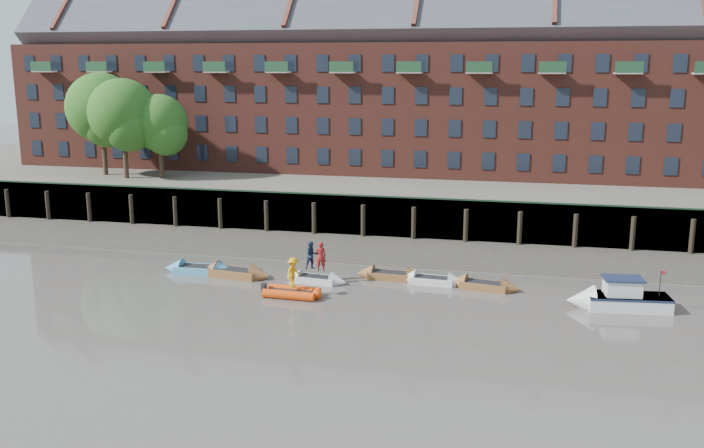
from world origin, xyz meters
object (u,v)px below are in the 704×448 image
(rowboat_2, at_px, (235,273))
(rowboat_3, at_px, (316,279))
(rowboat_1, at_px, (200,270))
(rowboat_6, at_px, (484,285))
(rowboat_4, at_px, (390,275))
(person_rib_crew, at_px, (293,272))
(rib_tender, at_px, (294,292))
(rowboat_5, at_px, (432,280))
(person_rower_b, at_px, (312,256))
(motor_launch, at_px, (611,298))
(person_rower_a, at_px, (321,256))

(rowboat_2, bearing_deg, rowboat_3, 6.86)
(rowboat_1, distance_m, rowboat_6, 18.29)
(rowboat_4, bearing_deg, rowboat_1, -170.40)
(rowboat_3, height_order, person_rib_crew, person_rib_crew)
(rowboat_2, xyz_separation_m, rib_tender, (4.94, -3.16, 0.01))
(rowboat_5, height_order, person_rower_b, person_rower_b)
(rowboat_3, bearing_deg, rowboat_4, 29.64)
(rowboat_5, bearing_deg, rowboat_6, -2.83)
(person_rower_b, height_order, person_rib_crew, person_rower_b)
(rowboat_6, relative_size, motor_launch, 0.79)
(rowboat_1, distance_m, person_rower_b, 7.76)
(rowboat_5, distance_m, person_rower_a, 7.09)
(rowboat_2, height_order, rowboat_3, rowboat_2)
(person_rib_crew, bearing_deg, rowboat_2, 72.38)
(rowboat_3, bearing_deg, rowboat_1, -175.95)
(rowboat_4, distance_m, rowboat_5, 2.77)
(rowboat_3, xyz_separation_m, person_rower_a, (0.33, -0.05, 1.52))
(rowboat_3, bearing_deg, person_rib_crew, -93.48)
(rowboat_3, distance_m, rowboat_6, 10.36)
(rowboat_1, height_order, rowboat_5, rowboat_1)
(rowboat_1, relative_size, motor_launch, 0.85)
(person_rower_a, distance_m, person_rib_crew, 3.07)
(rowboat_4, xyz_separation_m, rowboat_5, (2.73, -0.47, -0.01))
(rowboat_3, xyz_separation_m, person_rower_b, (-0.34, 0.24, 1.46))
(rowboat_5, bearing_deg, rowboat_1, -171.46)
(motor_launch, relative_size, person_rower_b, 3.29)
(rowboat_1, distance_m, rowboat_4, 12.44)
(rowboat_4, xyz_separation_m, person_rib_crew, (-4.88, -4.88, 1.23))
(rowboat_3, distance_m, person_rower_a, 1.55)
(rowboat_6, bearing_deg, person_rib_crew, -150.11)
(rowboat_3, bearing_deg, person_rower_a, -2.65)
(person_rib_crew, bearing_deg, rowboat_1, 80.73)
(rowboat_6, distance_m, rib_tender, 11.53)
(rowboat_6, xyz_separation_m, rib_tender, (-10.79, -4.07, 0.03))
(person_rower_b, xyz_separation_m, person_rib_crew, (-0.17, -3.23, -0.21))
(rowboat_3, relative_size, rowboat_6, 0.91)
(rowboat_1, bearing_deg, rib_tender, -26.16)
(rowboat_1, xyz_separation_m, rowboat_2, (2.55, -0.21, 0.01))
(rib_tender, relative_size, person_rower_b, 1.98)
(rowboat_6, bearing_deg, person_rower_a, -164.30)
(rowboat_1, height_order, person_rower_a, person_rower_a)
(rowboat_4, relative_size, motor_launch, 0.77)
(rowboat_6, bearing_deg, rowboat_1, -168.18)
(person_rower_b, bearing_deg, rowboat_2, 148.16)
(rowboat_3, bearing_deg, rowboat_6, 11.88)
(rowboat_3, distance_m, person_rower_b, 1.52)
(person_rower_b, bearing_deg, person_rower_a, -57.29)
(rowboat_3, bearing_deg, rib_tender, -92.60)
(rowboat_5, height_order, motor_launch, motor_launch)
(person_rower_b, bearing_deg, rowboat_4, -14.19)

